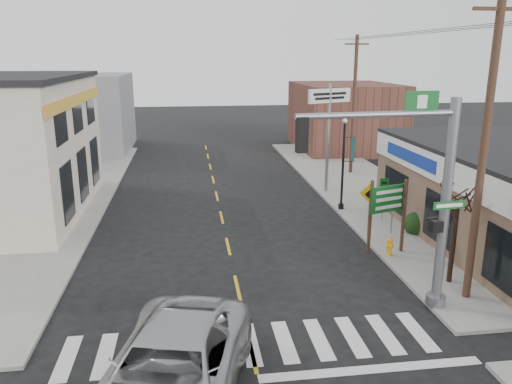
{
  "coord_description": "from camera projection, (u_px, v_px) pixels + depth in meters",
  "views": [
    {
      "loc": [
        -1.53,
        -12.0,
        7.92
      ],
      "look_at": [
        1.0,
        6.46,
        2.8
      ],
      "focal_mm": 35.0,
      "sensor_mm": 36.0,
      "label": 1
    }
  ],
  "objects": [
    {
      "name": "fire_hydrant",
      "position": [
        390.0,
        246.0,
        20.01
      ],
      "size": [
        0.23,
        0.23,
        0.74
      ],
      "rotation": [
        0.0,
        0.0,
        0.32
      ],
      "color": "#F0A915",
      "rests_on": "sidewalk_right"
    },
    {
      "name": "sidewalk_right",
      "position": [
        384.0,
        204.0,
        27.35
      ],
      "size": [
        6.0,
        38.0,
        0.13
      ],
      "primitive_type": "cube",
      "color": "gray",
      "rests_on": "ground"
    },
    {
      "name": "ground",
      "position": [
        252.0,
        352.0,
        13.77
      ],
      "size": [
        140.0,
        140.0,
        0.0
      ],
      "primitive_type": "plane",
      "color": "black",
      "rests_on": "ground"
    },
    {
      "name": "utility_pole_far",
      "position": [
        354.0,
        104.0,
        33.21
      ],
      "size": [
        1.58,
        0.24,
        9.09
      ],
      "rotation": [
        0.0,
        0.0,
        -0.09
      ],
      "color": "#49291D",
      "rests_on": "sidewalk_right"
    },
    {
      "name": "dance_center_sign",
      "position": [
        329.0,
        110.0,
        28.46
      ],
      "size": [
        2.94,
        0.18,
        6.25
      ],
      "rotation": [
        0.0,
        0.0,
        0.42
      ],
      "color": "gray",
      "rests_on": "sidewalk_right"
    },
    {
      "name": "bldg_distant_right",
      "position": [
        345.0,
        116.0,
        43.26
      ],
      "size": [
        8.0,
        10.0,
        5.6
      ],
      "primitive_type": "cube",
      "color": "brown",
      "rests_on": "ground"
    },
    {
      "name": "crosswalk",
      "position": [
        250.0,
        344.0,
        14.15
      ],
      "size": [
        11.0,
        2.2,
        0.01
      ],
      "primitive_type": "cube",
      "color": "silver",
      "rests_on": "ground"
    },
    {
      "name": "traffic_signal_pole",
      "position": [
        422.0,
        184.0,
        14.96
      ],
      "size": [
        5.38,
        0.39,
        6.82
      ],
      "rotation": [
        0.0,
        0.0,
        0.09
      ],
      "color": "slate",
      "rests_on": "sidewalk_right"
    },
    {
      "name": "lamp_post",
      "position": [
        344.0,
        157.0,
        25.5
      ],
      "size": [
        0.62,
        0.48,
        4.73
      ],
      "rotation": [
        0.0,
        0.0,
        0.38
      ],
      "color": "black",
      "rests_on": "sidewalk_right"
    },
    {
      "name": "sidewalk_left",
      "position": [
        41.0,
        218.0,
        24.99
      ],
      "size": [
        6.0,
        38.0,
        0.13
      ],
      "primitive_type": "cube",
      "color": "gray",
      "rests_on": "ground"
    },
    {
      "name": "suv",
      "position": [
        171.0,
        374.0,
        11.35
      ],
      "size": [
        4.57,
        7.12,
        1.83
      ],
      "primitive_type": "imported",
      "rotation": [
        0.0,
        0.0,
        -0.25
      ],
      "color": "#ADB0B3",
      "rests_on": "ground"
    },
    {
      "name": "bare_tree",
      "position": [
        459.0,
        191.0,
        16.92
      ],
      "size": [
        2.13,
        2.13,
        4.25
      ],
      "rotation": [
        0.0,
        0.0,
        0.2
      ],
      "color": "black",
      "rests_on": "sidewalk_right"
    },
    {
      "name": "ped_crossing_sign",
      "position": [
        370.0,
        199.0,
        21.96
      ],
      "size": [
        0.93,
        0.07,
        2.41
      ],
      "rotation": [
        0.0,
        0.0,
        -0.24
      ],
      "color": "gray",
      "rests_on": "sidewalk_right"
    },
    {
      "name": "bldg_distant_left",
      "position": [
        74.0,
        113.0,
        42.05
      ],
      "size": [
        9.0,
        10.0,
        6.4
      ],
      "primitive_type": "cube",
      "color": "slate",
      "rests_on": "ground"
    },
    {
      "name": "center_line",
      "position": [
        228.0,
        246.0,
        21.41
      ],
      "size": [
        0.12,
        56.0,
        0.01
      ],
      "primitive_type": "cube",
      "color": "gold",
      "rests_on": "ground"
    },
    {
      "name": "guide_sign",
      "position": [
        388.0,
        206.0,
        19.94
      ],
      "size": [
        1.74,
        0.14,
        3.04
      ],
      "rotation": [
        0.0,
        0.0,
        0.32
      ],
      "color": "#492F21",
      "rests_on": "sidewalk_right"
    },
    {
      "name": "shrub_back",
      "position": [
        416.0,
        224.0,
        22.59
      ],
      "size": [
        1.11,
        1.11,
        0.83
      ],
      "primitive_type": "ellipsoid",
      "color": "black",
      "rests_on": "sidewalk_right"
    },
    {
      "name": "utility_pole_near",
      "position": [
        484.0,
        150.0,
        15.38
      ],
      "size": [
        1.69,
        0.25,
        9.71
      ],
      "rotation": [
        0.0,
        0.0,
        -0.02
      ],
      "color": "#4C3821",
      "rests_on": "sidewalk_right"
    }
  ]
}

